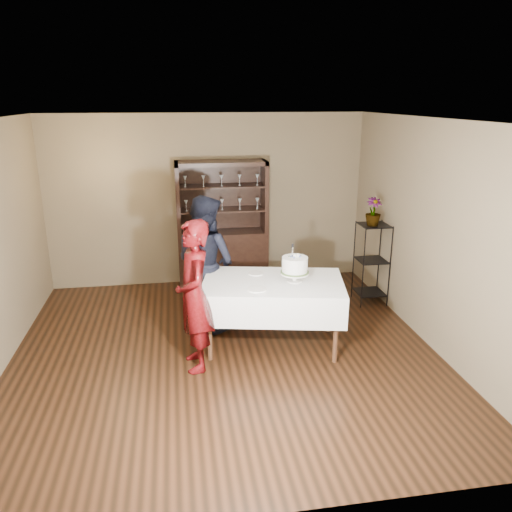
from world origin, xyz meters
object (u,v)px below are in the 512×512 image
Objects in this scene: woman at (194,296)px; potted_plant at (373,212)px; cake at (295,266)px; china_hutch at (223,246)px; cake_table at (273,296)px; plant_etagere at (372,260)px; man at (206,262)px.

potted_plant is (2.59, 1.42, 0.53)m from woman.
cake is (1.20, 0.33, 0.17)m from woman.
china_hutch is 1.09× the size of cake_table.
china_hutch is at bearing 153.17° from plant_etagere.
cake is 1.81m from potted_plant.
china_hutch reaches higher than man.
cake is (0.64, -2.19, 0.36)m from china_hutch.
cake is 1.19× the size of potted_plant.
plant_etagere is 2.48m from man.
woman reaches higher than potted_plant.
woman is 1.10m from man.
man reaches higher than plant_etagere.
man reaches higher than woman.
plant_etagere is 3.02× the size of potted_plant.
cake_table is (-1.69, -1.10, -0.01)m from plant_etagere.
woman is 1.25m from cake.
potted_plant is (1.39, 1.10, 0.36)m from cake.
potted_plant is at bearing -28.30° from china_hutch.
man is at bearing 136.74° from cake_table.
plant_etagere is at bearing 42.72° from potted_plant.
cake_table is at bearing 170.57° from cake.
cake is at bearing 98.49° from woman.
plant_etagere is 0.65× the size of cake_table.
potted_plant reaches higher than cake.
potted_plant is at bearing 38.27° from cake.
china_hutch is at bearing 160.82° from woman.
potted_plant is (2.03, -1.09, 0.72)m from china_hutch.
man is at bearing -104.06° from china_hutch.
man reaches higher than cake.
woman is 4.30× the size of potted_plant.
plant_etagere is at bearing 38.42° from cake.
cake_table is (0.39, -2.15, -0.03)m from china_hutch.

